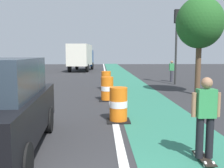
% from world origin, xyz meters
% --- Properties ---
extents(bike_lane_strip, '(2.50, 80.00, 0.01)m').
position_xyz_m(bike_lane_strip, '(2.40, 12.00, 0.00)').
color(bike_lane_strip, '#2D755B').
rests_on(bike_lane_strip, ground).
extents(lane_divider_stripe, '(0.20, 80.00, 0.01)m').
position_xyz_m(lane_divider_stripe, '(0.90, 12.00, 0.01)').
color(lane_divider_stripe, silver).
rests_on(lane_divider_stripe, ground).
extents(skateboarder_on_lane, '(0.57, 0.80, 1.69)m').
position_xyz_m(skateboarder_on_lane, '(2.51, 1.54, 0.91)').
color(skateboarder_on_lane, black).
rests_on(skateboarder_on_lane, ground).
extents(traffic_barrel_front, '(0.73, 0.73, 1.09)m').
position_xyz_m(traffic_barrel_front, '(1.01, 4.70, 0.53)').
color(traffic_barrel_front, orange).
rests_on(traffic_barrel_front, ground).
extents(traffic_barrel_mid, '(0.73, 0.73, 1.09)m').
position_xyz_m(traffic_barrel_mid, '(0.74, 8.43, 0.53)').
color(traffic_barrel_mid, orange).
rests_on(traffic_barrel_mid, ground).
extents(traffic_barrel_back, '(0.73, 0.73, 1.09)m').
position_xyz_m(traffic_barrel_back, '(0.75, 12.20, 0.53)').
color(traffic_barrel_back, orange).
rests_on(traffic_barrel_back, ground).
extents(delivery_truck_down_block, '(2.85, 7.75, 3.23)m').
position_xyz_m(delivery_truck_down_block, '(-2.02, 29.31, 1.85)').
color(delivery_truck_down_block, silver).
rests_on(delivery_truck_down_block, ground).
extents(traffic_light_corner, '(0.41, 0.32, 5.10)m').
position_xyz_m(traffic_light_corner, '(5.61, 14.54, 3.50)').
color(traffic_light_corner, '#2D2D2D').
rests_on(traffic_light_corner, ground).
extents(pedestrian_crossing, '(0.34, 0.20, 1.61)m').
position_xyz_m(pedestrian_crossing, '(5.79, 16.24, 0.86)').
color(pedestrian_crossing, '#33333D').
rests_on(pedestrian_crossing, ground).
extents(street_tree_sidewalk, '(2.40, 2.40, 5.00)m').
position_xyz_m(street_tree_sidewalk, '(5.48, 9.97, 3.67)').
color(street_tree_sidewalk, brown).
rests_on(street_tree_sidewalk, ground).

